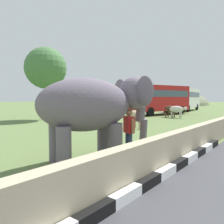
% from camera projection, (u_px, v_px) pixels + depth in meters
% --- Properties ---
extents(barrier_parapet, '(28.00, 0.36, 1.00)m').
position_uv_depth(barrier_parapet, '(140.00, 163.00, 5.36)').
color(barrier_parapet, tan).
rests_on(barrier_parapet, ground_plane).
extents(elephant, '(4.04, 3.20, 2.80)m').
position_uv_depth(elephant, '(96.00, 106.00, 7.27)').
color(elephant, slate).
rests_on(elephant, ground_plane).
extents(person_handler, '(0.39, 0.62, 1.66)m').
position_uv_depth(person_handler, '(129.00, 130.00, 7.90)').
color(person_handler, navy).
rests_on(person_handler, ground_plane).
extents(bus_red, '(8.62, 4.73, 3.50)m').
position_uv_depth(bus_red, '(159.00, 97.00, 27.04)').
color(bus_red, '#B21E1E').
rests_on(bus_red, ground_plane).
extents(bus_white, '(9.60, 3.56, 3.50)m').
position_uv_depth(bus_white, '(185.00, 97.00, 35.21)').
color(bus_white, silver).
rests_on(bus_white, ground_plane).
extents(cow_near, '(1.55, 1.71, 1.23)m').
position_uv_depth(cow_near, '(135.00, 116.00, 14.69)').
color(cow_near, tan).
rests_on(cow_near, ground_plane).
extents(cow_mid, '(1.10, 1.91, 1.23)m').
position_uv_depth(cow_mid, '(170.00, 109.00, 23.18)').
color(cow_mid, '#473323').
rests_on(cow_mid, ground_plane).
extents(cow_far, '(0.63, 1.89, 1.23)m').
position_uv_depth(cow_far, '(177.00, 109.00, 22.53)').
color(cow_far, beige).
rests_on(cow_far, ground_plane).
extents(tree_distant, '(3.83, 3.83, 6.72)m').
position_uv_depth(tree_distant, '(46.00, 68.00, 20.70)').
color(tree_distant, brown).
rests_on(tree_distant, ground_plane).
extents(hill_east, '(41.77, 33.41, 11.00)m').
position_uv_depth(hill_east, '(146.00, 105.00, 65.74)').
color(hill_east, '#6C7457').
rests_on(hill_east, ground_plane).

